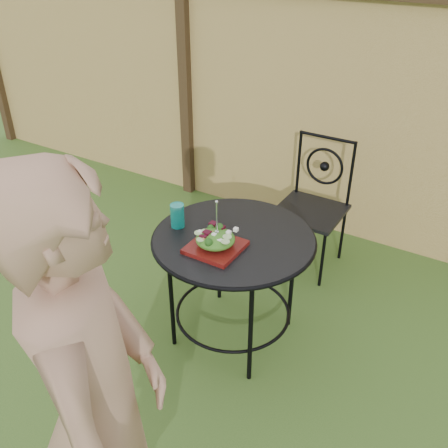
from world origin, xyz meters
name	(u,v)px	position (x,y,z in m)	size (l,w,h in m)	color
ground	(161,403)	(0.00, 0.00, 0.00)	(60.00, 60.00, 0.00)	#264616
fence	(329,118)	(0.00, 2.19, 0.95)	(8.00, 0.12, 1.90)	tan
patio_table	(234,257)	(0.06, 0.67, 0.59)	(0.92, 0.92, 0.72)	black
patio_chair	(313,202)	(0.14, 1.67, 0.50)	(0.46, 0.46, 0.95)	black
diner	(100,417)	(0.36, -0.69, 0.89)	(0.65, 0.43, 1.78)	#9E735A
salad_plate	(215,247)	(0.04, 0.51, 0.74)	(0.27, 0.27, 0.02)	#470D0A
salad	(215,239)	(0.04, 0.51, 0.79)	(0.21, 0.21, 0.08)	#235614
fork	(217,218)	(0.05, 0.51, 0.92)	(0.01, 0.01, 0.18)	silver
drinking_glass	(177,216)	(-0.27, 0.60, 0.79)	(0.08, 0.08, 0.14)	#0D998F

